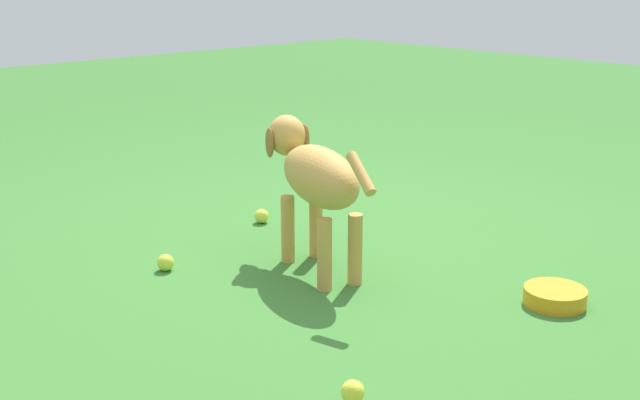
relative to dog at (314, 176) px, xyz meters
name	(u,v)px	position (x,y,z in m)	size (l,w,h in m)	color
ground	(330,248)	(-0.13, 0.21, -0.38)	(14.00, 14.00, 0.00)	#38722D
dog	(314,176)	(0.00, 0.00, 0.00)	(0.82, 0.35, 0.57)	#C69347
tennis_ball_0	(353,392)	(0.83, -0.61, -0.35)	(0.07, 0.07, 0.07)	yellow
tennis_ball_1	(262,216)	(-0.59, 0.21, -0.35)	(0.07, 0.07, 0.07)	#CBD642
tennis_ball_2	(165,263)	(-0.38, -0.45, -0.35)	(0.07, 0.07, 0.07)	#C5D63A
water_bowl	(555,296)	(0.84, 0.39, -0.35)	(0.22, 0.22, 0.06)	orange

